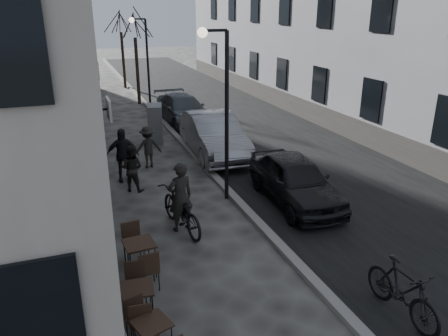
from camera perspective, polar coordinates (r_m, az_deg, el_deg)
ground at (r=9.05m, az=14.50°, el=-18.69°), size 120.00×120.00×0.00m
road at (r=23.79m, az=0.61°, el=6.74°), size 7.30×60.00×0.00m
kerb at (r=22.78m, az=-8.06°, el=6.07°), size 0.25×60.00×0.12m
streetlamp_near at (r=12.59m, az=-0.37°, el=9.16°), size 0.90×0.28×5.09m
streetlamp_far at (r=24.11m, az=-10.39°, el=14.23°), size 0.90×0.28×5.09m
tree_near at (r=26.97m, az=-11.65°, el=17.97°), size 2.40×2.40×5.70m
tree_far at (r=32.91m, az=-13.40°, el=18.21°), size 2.40×2.40×5.70m
bistro_set_a at (r=7.94m, az=-9.32°, el=-20.80°), size 0.78×1.42×0.81m
bistro_set_b at (r=8.69m, az=-11.18°, el=-16.59°), size 0.64×1.48×0.86m
bistro_set_c at (r=9.93m, az=-10.93°, el=-11.12°), size 0.70×1.62×0.94m
sign_board at (r=8.11m, az=-13.99°, el=-19.72°), size 0.63×0.74×1.15m
utility_cabinet at (r=19.30m, az=-8.96°, el=5.75°), size 0.82×1.20×1.64m
bicycle at (r=11.59m, az=-5.65°, el=-5.46°), size 1.14×2.30×1.15m
cyclist_rider at (r=11.44m, az=-5.71°, el=-3.81°), size 0.76×0.57×1.89m
pedestrian_near at (r=14.20m, az=-11.94°, el=-0.03°), size 0.94×0.88×1.53m
pedestrian_mid at (r=16.22m, az=-9.90°, el=2.72°), size 1.03×0.63×1.55m
pedestrian_far at (r=15.03m, az=-13.13°, el=1.66°), size 1.10×0.51×1.85m
car_near at (r=13.28m, az=9.27°, el=-1.52°), size 1.90×4.29×1.44m
car_mid at (r=17.34m, az=-1.38°, el=4.35°), size 1.98×5.07×1.65m
car_far at (r=22.44m, az=-5.38°, el=7.64°), size 2.32×4.93×1.39m
moped at (r=9.20m, az=22.28°, el=-14.61°), size 0.60×1.91×1.13m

